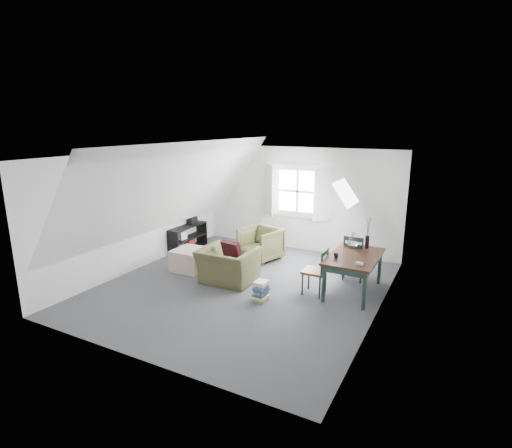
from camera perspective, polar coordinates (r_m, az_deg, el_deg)
The scene contains 24 objects.
floor at distance 7.74m, azimuth -1.93°, elevation -8.94°, with size 5.50×5.50×0.00m, color #46474B.
ceiling at distance 7.14m, azimuth -2.10°, elevation 9.86°, with size 5.50×5.50×0.00m, color white.
wall_back at distance 9.77m, azimuth 6.03°, elevation 3.55°, with size 5.00×5.00×0.00m, color silver.
wall_front at distance 5.24m, azimuth -17.19°, elevation -6.41°, with size 5.00×5.00×0.00m, color silver.
wall_left at distance 8.82m, azimuth -16.27°, elevation 1.91°, with size 5.50×5.50×0.00m, color silver.
wall_right at distance 6.51m, azimuth 17.49°, elevation -2.42°, with size 5.50×5.50×0.00m, color silver.
slope_left at distance 8.10m, azimuth -11.64°, elevation 4.92°, with size 5.50×5.50×0.00m, color white.
slope_right at distance 6.61m, azimuth 9.72°, elevation 2.97°, with size 5.50×5.50×0.00m, color white.
dormer_window at distance 9.66m, azimuth 5.89°, elevation 4.64°, with size 1.71×0.35×1.30m.
skylight at distance 7.84m, azimuth 12.71°, elevation 4.35°, with size 0.55×0.75×0.04m, color white.
armchair_near at distance 7.98m, azimuth -4.01°, elevation -8.22°, with size 1.05×0.91×0.68m, color #494A2A.
armchair_far at distance 9.21m, azimuth 0.66°, elevation -5.08°, with size 0.80×0.82×0.75m, color #494A2A.
throw_pillow at distance 7.89m, azimuth -3.51°, elevation -3.79°, with size 0.39×0.11×0.39m, color black.
ottoman at distance 8.64m, azimuth -9.29°, elevation -5.02°, with size 0.67×0.67×0.45m, color #C0AD95.
dining_table at distance 7.49m, azimuth 13.81°, elevation -5.06°, with size 0.86×1.43×0.71m.
demijohn at distance 7.88m, azimuth 13.66°, elevation -2.45°, with size 0.21×0.21×0.30m.
vase_twigs at distance 7.92m, azimuth 15.60°, elevation -2.40°, with size 0.08×0.09×0.61m.
cup at distance 7.25m, azimuth 11.35°, elevation -4.80°, with size 0.09×0.09×0.09m, color black.
paper_box at distance 7.00m, azimuth 14.54°, elevation -5.49°, with size 0.12×0.08×0.04m, color white.
dining_chair_far at distance 8.15m, azimuth 13.90°, elevation -4.51°, with size 0.44×0.44×0.93m.
dining_chair_near at distance 7.34m, azimuth 8.61°, elevation -6.63°, with size 0.40×0.40×0.86m.
media_shelf at distance 9.97m, azimuth -10.01°, elevation -2.14°, with size 0.40×1.19×0.61m.
electronics_box at distance 10.09m, azimuth -9.11°, elevation 0.53°, with size 0.17×0.23×0.19m, color black.
magazine_stack at distance 7.10m, azimuth 0.73°, elevation -9.54°, with size 0.27×0.32×0.36m.
Camera 1 is at (3.54, -6.17, 3.03)m, focal length 28.00 mm.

